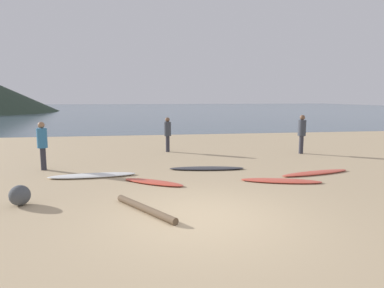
# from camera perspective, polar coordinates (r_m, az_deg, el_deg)

# --- Properties ---
(ground_plane) EXTENTS (120.00, 120.00, 0.20)m
(ground_plane) POSITION_cam_1_polar(r_m,az_deg,el_deg) (16.61, -4.63, -0.79)
(ground_plane) COLOR tan
(ground_plane) RESTS_ON ground
(ocean_water) EXTENTS (140.00, 100.00, 0.01)m
(ocean_water) POSITION_cam_1_polar(r_m,az_deg,el_deg) (71.64, -8.01, 6.00)
(ocean_water) COLOR #475B6B
(ocean_water) RESTS_ON ground
(surfboard_0) EXTENTS (2.66, 0.73, 0.09)m
(surfboard_0) POSITION_cam_1_polar(r_m,az_deg,el_deg) (10.76, -16.70, -5.17)
(surfboard_0) COLOR white
(surfboard_0) RESTS_ON ground
(surfboard_1) EXTENTS (1.84, 1.45, 0.08)m
(surfboard_1) POSITION_cam_1_polar(r_m,az_deg,el_deg) (9.60, -6.63, -6.51)
(surfboard_1) COLOR #D84C38
(surfboard_1) RESTS_ON ground
(surfboard_2) EXTENTS (2.59, 0.84, 0.08)m
(surfboard_2) POSITION_cam_1_polar(r_m,az_deg,el_deg) (11.36, 2.56, -4.18)
(surfboard_2) COLOR #333338
(surfboard_2) RESTS_ON ground
(surfboard_3) EXTENTS (2.36, 1.18, 0.07)m
(surfboard_3) POSITION_cam_1_polar(r_m,az_deg,el_deg) (10.05, 15.02, -6.10)
(surfboard_3) COLOR #D84C38
(surfboard_3) RESTS_ON ground
(surfboard_4) EXTENTS (2.59, 0.99, 0.07)m
(surfboard_4) POSITION_cam_1_polar(r_m,az_deg,el_deg) (11.41, 20.41, -4.64)
(surfboard_4) COLOR #D84C38
(surfboard_4) RESTS_ON ground
(person_0) EXTENTS (0.34, 0.34, 1.68)m
(person_0) POSITION_cam_1_polar(r_m,az_deg,el_deg) (15.16, 18.31, 2.15)
(person_0) COLOR #2D2D38
(person_0) RESTS_ON ground
(person_1) EXTENTS (0.33, 0.33, 1.63)m
(person_1) POSITION_cam_1_polar(r_m,az_deg,el_deg) (12.20, -24.30, 0.35)
(person_1) COLOR #2D2D38
(person_1) RESTS_ON ground
(person_2) EXTENTS (0.31, 0.31, 1.55)m
(person_2) POSITION_cam_1_polar(r_m,az_deg,el_deg) (14.92, -4.21, 2.14)
(person_2) COLOR #2D2D38
(person_2) RESTS_ON ground
(driftwood_log) EXTENTS (1.26, 1.81, 0.15)m
(driftwood_log) POSITION_cam_1_polar(r_m,az_deg,el_deg) (7.32, -8.06, -10.91)
(driftwood_log) COLOR brown
(driftwood_log) RESTS_ON ground
(beach_rock_near) EXTENTS (0.46, 0.46, 0.46)m
(beach_rock_near) POSITION_cam_1_polar(r_m,az_deg,el_deg) (8.58, -27.44, -7.81)
(beach_rock_near) COLOR #484C51
(beach_rock_near) RESTS_ON ground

